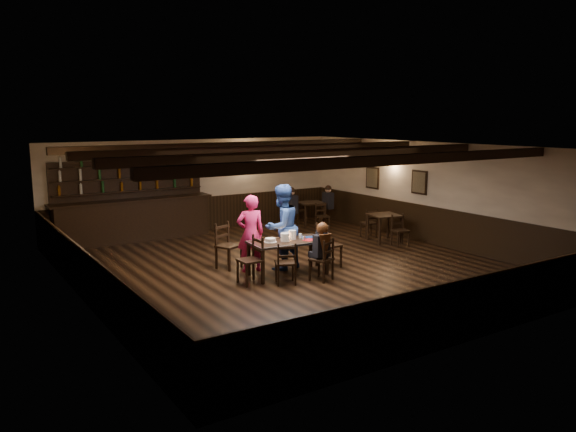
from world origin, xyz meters
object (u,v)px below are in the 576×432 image
woman_pink (251,233)px  chair_near_left (286,260)px  cake (270,240)px  man_blue (282,227)px  bar_counter (133,214)px  chair_near_right (325,256)px  dining_table (288,244)px

woman_pink → chair_near_left: bearing=108.4°
chair_near_left → cake: 0.72m
chair_near_left → man_blue: man_blue is taller
woman_pink → cake: woman_pink is taller
woman_pink → bar_counter: size_ratio=0.39×
woman_pink → man_blue: 0.71m
cake → chair_near_right: bearing=-47.4°
dining_table → bar_counter: bar_counter is taller
dining_table → woman_pink: bearing=126.8°
cake → woman_pink: bearing=102.1°
man_blue → woman_pink: bearing=-30.8°
chair_near_left → bar_counter: 5.91m
chair_near_left → man_blue: (0.57, 1.07, 0.44)m
cake → bar_counter: size_ratio=0.06×
chair_near_right → bar_counter: bar_counter is taller
cake → bar_counter: (-1.31, 5.11, -0.07)m
dining_table → cake: (-0.39, 0.08, 0.11)m
man_blue → dining_table: bearing=58.5°
chair_near_left → man_blue: 1.29m
dining_table → chair_near_left: 0.73m
woman_pink → man_blue: size_ratio=0.89×
chair_near_left → cake: chair_near_left is taller
dining_table → man_blue: 0.59m
chair_near_left → bar_counter: bearing=102.5°
chair_near_right → cake: (-0.79, 0.85, 0.27)m
dining_table → chair_near_left: chair_near_left is taller
woman_pink → bar_counter: 4.65m
man_blue → bar_counter: bar_counter is taller
dining_table → man_blue: bearing=72.7°
chair_near_left → chair_near_right: size_ratio=0.98×
dining_table → chair_near_right: chair_near_right is taller
man_blue → cake: 0.70m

